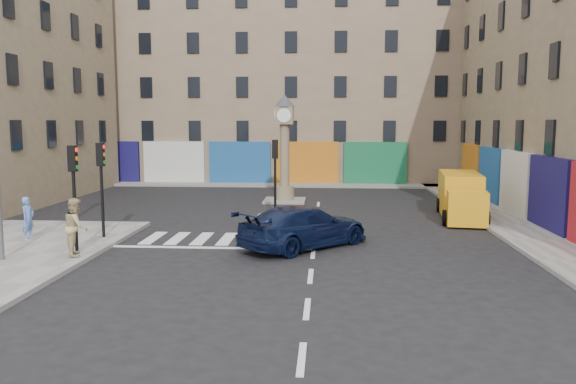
# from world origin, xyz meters

# --- Properties ---
(ground) EXTENTS (120.00, 120.00, 0.00)m
(ground) POSITION_xyz_m (0.00, 0.00, 0.00)
(ground) COLOR black
(ground) RESTS_ON ground
(sidewalk_right) EXTENTS (2.60, 30.00, 0.15)m
(sidewalk_right) POSITION_xyz_m (8.70, 10.00, 0.07)
(sidewalk_right) COLOR gray
(sidewalk_right) RESTS_ON ground
(sidewalk_far) EXTENTS (32.00, 2.40, 0.15)m
(sidewalk_far) POSITION_xyz_m (-4.00, 22.20, 0.07)
(sidewalk_far) COLOR gray
(sidewalk_far) RESTS_ON ground
(island_near) EXTENTS (1.80, 1.80, 0.12)m
(island_near) POSITION_xyz_m (-2.00, 8.00, 0.06)
(island_near) COLOR gray
(island_near) RESTS_ON ground
(island_far) EXTENTS (2.40, 2.40, 0.12)m
(island_far) POSITION_xyz_m (-2.00, 14.00, 0.06)
(island_far) COLOR gray
(island_far) RESTS_ON ground
(building_far) EXTENTS (32.00, 10.00, 17.00)m
(building_far) POSITION_xyz_m (-4.00, 28.00, 8.50)
(building_far) COLOR #8C755D
(building_far) RESTS_ON ground
(traffic_light_left_near) EXTENTS (0.28, 0.22, 3.70)m
(traffic_light_left_near) POSITION_xyz_m (-8.30, 0.20, 2.62)
(traffic_light_left_near) COLOR black
(traffic_light_left_near) RESTS_ON sidewalk_left
(traffic_light_left_far) EXTENTS (0.28, 0.22, 3.70)m
(traffic_light_left_far) POSITION_xyz_m (-8.30, 2.60, 2.62)
(traffic_light_left_far) COLOR black
(traffic_light_left_far) RESTS_ON sidewalk_left
(traffic_light_island) EXTENTS (0.28, 0.22, 3.70)m
(traffic_light_island) POSITION_xyz_m (-2.00, 8.00, 2.59)
(traffic_light_island) COLOR black
(traffic_light_island) RESTS_ON island_near
(clock_pillar) EXTENTS (1.20, 1.20, 6.10)m
(clock_pillar) POSITION_xyz_m (-2.00, 14.00, 3.55)
(clock_pillar) COLOR #8D765C
(clock_pillar) RESTS_ON island_far
(navy_sedan) EXTENTS (5.34, 5.37, 1.56)m
(navy_sedan) POSITION_xyz_m (-0.36, 1.97, 0.78)
(navy_sedan) COLOR black
(navy_sedan) RESTS_ON ground
(yellow_van) EXTENTS (2.58, 6.09, 2.15)m
(yellow_van) POSITION_xyz_m (6.99, 8.99, 1.07)
(yellow_van) COLOR orange
(yellow_van) RESTS_ON ground
(pedestrian_blue) EXTENTS (0.46, 0.64, 1.66)m
(pedestrian_blue) POSITION_xyz_m (-10.99, 1.93, 0.98)
(pedestrian_blue) COLOR #567BC6
(pedestrian_blue) RESTS_ON sidewalk_left
(pedestrian_tan) EXTENTS (1.04, 1.16, 1.96)m
(pedestrian_tan) POSITION_xyz_m (-8.00, -0.42, 1.13)
(pedestrian_tan) COLOR tan
(pedestrian_tan) RESTS_ON sidewalk_left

